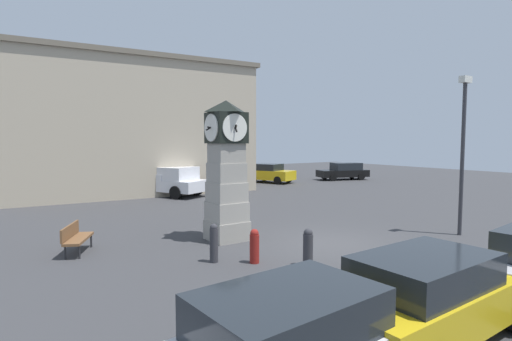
% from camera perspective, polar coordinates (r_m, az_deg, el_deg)
% --- Properties ---
extents(ground_plane, '(74.23, 74.23, 0.00)m').
position_cam_1_polar(ground_plane, '(14.07, 10.55, -10.20)').
color(ground_plane, '#38383A').
extents(clock_tower, '(1.53, 1.45, 4.89)m').
position_cam_1_polar(clock_tower, '(13.99, -4.24, -0.22)').
color(clock_tower, '#9C978D').
rests_on(clock_tower, ground_plane).
extents(bollard_near_tower, '(0.24, 0.24, 1.13)m').
position_cam_1_polar(bollard_near_tower, '(11.74, -6.04, -10.22)').
color(bollard_near_tower, '#333338').
rests_on(bollard_near_tower, ground_plane).
extents(bollard_mid_row, '(0.27, 0.27, 0.99)m').
position_cam_1_polar(bollard_mid_row, '(11.62, -0.22, -10.71)').
color(bollard_mid_row, maroon).
rests_on(bollard_mid_row, ground_plane).
extents(bollard_far_row, '(0.28, 0.28, 1.06)m').
position_cam_1_polar(bollard_far_row, '(11.46, 7.44, -10.77)').
color(bollard_far_row, '#333338').
rests_on(bollard_far_row, ground_plane).
extents(car_navy_sedan, '(4.58, 2.13, 1.53)m').
position_cam_1_polar(car_navy_sedan, '(5.98, 6.34, -23.01)').
color(car_navy_sedan, silver).
rests_on(car_navy_sedan, ground_plane).
extents(car_near_tower, '(4.60, 1.95, 1.56)m').
position_cam_1_polar(car_near_tower, '(8.02, 23.86, -15.93)').
color(car_near_tower, gold).
rests_on(car_near_tower, ground_plane).
extents(car_far_lot, '(3.22, 4.23, 1.56)m').
position_cam_1_polar(car_far_lot, '(33.10, 2.02, -0.36)').
color(car_far_lot, gold).
rests_on(car_far_lot, ground_plane).
extents(car_silver_hatch, '(4.77, 2.97, 1.51)m').
position_cam_1_polar(car_silver_hatch, '(36.35, 12.43, -0.08)').
color(car_silver_hatch, black).
rests_on(car_silver_hatch, ground_plane).
extents(pickup_truck, '(4.17, 5.39, 1.85)m').
position_cam_1_polar(pickup_truck, '(25.91, -12.39, -1.47)').
color(pickup_truck, silver).
rests_on(pickup_truck, ground_plane).
extents(bench, '(1.18, 1.67, 0.90)m').
position_cam_1_polar(bench, '(13.78, -24.38, -8.59)').
color(bench, brown).
rests_on(bench, ground_plane).
extents(street_lamp_near_road, '(0.50, 0.24, 5.83)m').
position_cam_1_polar(street_lamp_near_road, '(16.47, 27.46, 3.45)').
color(street_lamp_near_road, '#333338').
rests_on(street_lamp_near_road, ground_plane).
extents(warehouse_blue_far, '(16.65, 13.05, 8.79)m').
position_cam_1_polar(warehouse_blue_far, '(30.59, -18.45, 5.80)').
color(warehouse_blue_far, '#B7A88E').
rests_on(warehouse_blue_far, ground_plane).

